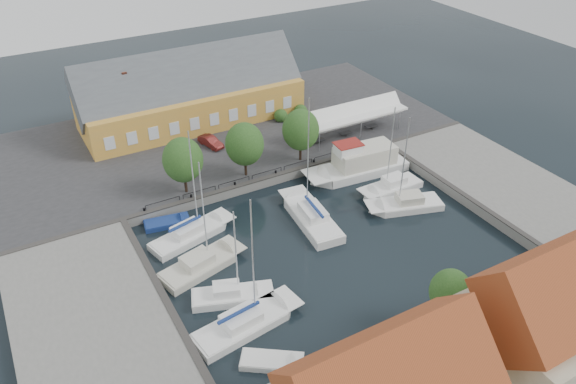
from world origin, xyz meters
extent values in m
plane|color=black|center=(0.00, 0.00, 0.00)|extent=(140.00, 140.00, 0.00)
cube|color=#2D2D30|center=(0.00, 23.00, 0.50)|extent=(56.00, 26.00, 1.00)
cube|color=slate|center=(-22.00, -2.00, 0.50)|extent=(12.00, 24.00, 1.00)
cube|color=slate|center=(22.00, -2.00, 0.50)|extent=(12.00, 24.00, 1.00)
cube|color=#383533|center=(0.00, 10.30, 1.06)|extent=(56.00, 0.60, 0.12)
cube|color=#383533|center=(-16.30, -2.00, 1.06)|extent=(0.60, 24.00, 0.12)
cube|color=#383533|center=(16.30, -2.00, 1.06)|extent=(0.60, 24.00, 0.12)
cylinder|color=black|center=(-14.00, 10.60, 1.20)|extent=(0.24, 0.24, 0.40)
cylinder|color=black|center=(-9.00, 10.60, 1.20)|extent=(0.24, 0.24, 0.40)
cylinder|color=black|center=(-4.00, 10.60, 1.20)|extent=(0.24, 0.24, 0.40)
cylinder|color=black|center=(1.00, 10.60, 1.20)|extent=(0.24, 0.24, 0.40)
cylinder|color=black|center=(6.00, 10.60, 1.20)|extent=(0.24, 0.24, 0.40)
cylinder|color=black|center=(11.00, 10.60, 1.20)|extent=(0.24, 0.24, 0.40)
cylinder|color=black|center=(16.00, 10.60, 1.20)|extent=(0.24, 0.24, 0.40)
cube|color=gold|center=(-2.00, 28.00, 3.25)|extent=(28.00, 10.00, 4.50)
cube|color=#474C51|center=(-2.00, 28.00, 6.75)|extent=(28.56, 7.60, 7.60)
cube|color=gold|center=(-12.00, 34.00, 2.75)|extent=(6.00, 6.00, 3.50)
cube|color=brown|center=(-10.00, 28.00, 8.60)|extent=(0.60, 0.60, 1.20)
cube|color=white|center=(14.00, 14.50, 3.70)|extent=(14.00, 4.00, 0.25)
cylinder|color=silver|center=(8.00, 12.70, 2.35)|extent=(0.10, 0.10, 2.70)
cylinder|color=silver|center=(8.00, 16.30, 2.35)|extent=(0.10, 0.10, 2.70)
cylinder|color=silver|center=(14.00, 12.70, 2.35)|extent=(0.10, 0.10, 2.70)
cylinder|color=silver|center=(14.00, 16.30, 2.35)|extent=(0.10, 0.10, 2.70)
cylinder|color=silver|center=(20.00, 12.70, 2.35)|extent=(0.10, 0.10, 2.70)
cylinder|color=silver|center=(20.00, 16.30, 2.35)|extent=(0.10, 0.10, 2.70)
cylinder|color=black|center=(-9.00, 12.00, 2.05)|extent=(0.30, 0.30, 2.10)
ellipsoid|color=#204B1A|center=(-9.00, 12.00, 4.88)|extent=(4.20, 4.20, 4.83)
cylinder|color=black|center=(-2.00, 12.00, 2.05)|extent=(0.30, 0.30, 2.10)
ellipsoid|color=#204B1A|center=(-2.00, 12.00, 4.88)|extent=(4.20, 4.20, 4.83)
cylinder|color=black|center=(5.00, 12.00, 2.05)|extent=(0.30, 0.30, 2.10)
ellipsoid|color=#204B1A|center=(5.00, 12.00, 4.88)|extent=(4.20, 4.20, 4.83)
imported|color=#93959A|center=(15.66, 32.72, 1.59)|extent=(3.72, 2.70, 1.18)
imported|color=#5D1715|center=(-2.78, 20.17, 1.61)|extent=(2.23, 3.91, 1.22)
cube|color=white|center=(0.46, 1.58, 0.15)|extent=(3.85, 8.35, 1.50)
cube|color=white|center=(0.56, 2.58, 0.94)|extent=(3.90, 9.94, 0.08)
cube|color=white|center=(0.48, 1.78, 1.40)|extent=(2.38, 3.43, 0.90)
cylinder|color=silver|center=(0.63, 3.19, 6.96)|extent=(0.12, 0.12, 12.12)
cube|color=navy|center=(0.46, 1.58, 2.15)|extent=(0.64, 4.04, 0.22)
cube|color=white|center=(10.85, 7.50, 0.10)|extent=(10.30, 4.58, 1.80)
cube|color=white|center=(9.60, 7.61, 1.04)|extent=(12.28, 4.60, 0.08)
cube|color=beige|center=(10.85, 7.50, 2.10)|extent=(7.13, 3.76, 2.20)
cube|color=white|center=(8.60, 7.69, 3.50)|extent=(2.92, 2.29, 1.20)
cube|color=maroon|center=(8.60, 7.69, 4.15)|extent=(3.18, 2.42, 0.10)
cube|color=white|center=(11.67, 2.81, 0.05)|extent=(6.05, 2.63, 1.30)
cube|color=white|center=(10.91, 2.79, 0.74)|extent=(7.25, 2.55, 0.08)
cube|color=white|center=(11.51, 2.80, 1.20)|extent=(2.43, 1.76, 0.90)
cylinder|color=silver|center=(10.46, 2.79, 5.40)|extent=(0.12, 0.12, 9.39)
cube|color=white|center=(10.84, -0.82, 0.05)|extent=(7.04, 4.55, 1.30)
cube|color=white|center=(10.06, -0.58, 0.74)|extent=(8.26, 4.83, 0.08)
cube|color=beige|center=(10.68, -0.77, 1.20)|extent=(3.04, 2.55, 0.90)
cylinder|color=silver|center=(9.59, -0.43, 5.60)|extent=(0.12, 0.12, 9.79)
cube|color=white|center=(-11.56, 5.36, 0.05)|extent=(7.65, 4.35, 1.30)
cube|color=white|center=(-10.69, 5.59, 0.74)|extent=(9.02, 4.61, 0.08)
cube|color=white|center=(-11.39, 5.41, 1.20)|extent=(3.24, 2.45, 0.90)
cylinder|color=silver|center=(-10.16, 5.73, 5.97)|extent=(0.12, 0.12, 10.54)
cube|color=navy|center=(-11.56, 5.36, 1.95)|extent=(3.55, 1.12, 0.22)
cube|color=beige|center=(-12.39, 0.66, 0.05)|extent=(7.21, 4.51, 1.30)
cube|color=beige|center=(-11.59, 0.87, 0.74)|extent=(8.48, 4.73, 0.08)
cube|color=beige|center=(-12.23, 0.70, 1.20)|extent=(3.09, 2.59, 0.90)
cylinder|color=silver|center=(-11.10, 1.00, 5.72)|extent=(0.12, 0.12, 10.04)
cube|color=white|center=(-11.65, -4.02, 0.05)|extent=(6.03, 4.04, 1.30)
cube|color=white|center=(-10.99, -4.25, 0.74)|extent=(7.05, 4.34, 0.08)
cube|color=white|center=(-11.52, -4.06, 1.20)|extent=(2.63, 2.21, 0.90)
cylinder|color=silver|center=(-10.60, -4.40, 4.85)|extent=(0.12, 0.12, 8.30)
cube|color=white|center=(-12.04, -7.68, 0.05)|extent=(7.92, 3.94, 1.30)
cube|color=white|center=(-11.10, -7.54, 0.74)|extent=(9.40, 4.04, 0.08)
cube|color=white|center=(-11.85, -7.65, 1.20)|extent=(3.28, 2.38, 0.90)
cylinder|color=silver|center=(-10.54, -7.46, 6.28)|extent=(0.12, 0.12, 11.15)
cube|color=navy|center=(-12.04, -7.68, 1.95)|extent=(3.78, 0.75, 0.22)
cube|color=white|center=(-11.73, -11.62, 0.05)|extent=(4.17, 3.67, 0.90)
cube|color=white|center=(-11.34, -11.89, 0.54)|extent=(4.75, 4.05, 0.08)
cube|color=navy|center=(-12.79, 8.80, 0.05)|extent=(3.90, 2.40, 0.80)
cube|color=navy|center=(-12.34, 8.73, 0.49)|extent=(4.61, 2.45, 0.08)
cube|color=#9B4021|center=(-10.00, -23.00, 9.25)|extent=(11.33, 6.50, 6.50)
cube|color=brown|center=(-7.80, -23.00, 10.80)|extent=(0.60, 0.60, 0.80)
cube|color=beige|center=(4.00, -23.00, 4.75)|extent=(12.00, 8.00, 7.50)
cube|color=#9B4021|center=(4.00, -23.00, 9.75)|extent=(12.36, 6.50, 6.50)
cube|color=brown|center=(1.00, -23.00, 11.40)|extent=(0.70, 0.70, 1.00)
camera|label=1|loc=(-24.00, -36.83, 33.44)|focal=35.00mm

